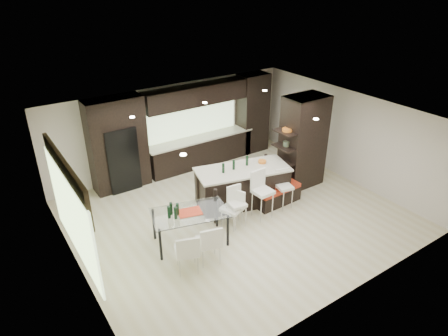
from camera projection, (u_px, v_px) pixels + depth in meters
ground at (237, 216)px, 10.47m from camera, size 8.00×8.00×0.00m
back_wall at (172, 127)px, 12.45m from camera, size 8.00×0.02×2.70m
left_wall at (73, 222)px, 7.87m from camera, size 0.02×7.00×2.70m
right_wall at (347, 136)px, 11.84m from camera, size 0.02×7.00×2.70m
ceiling at (238, 118)px, 9.24m from camera, size 8.00×7.00×0.02m
window_left at (72, 216)px, 8.04m from camera, size 0.04×3.20×1.90m
window_back at (190, 118)px, 12.63m from camera, size 3.40×0.04×1.20m
stone_accent at (66, 177)px, 7.65m from camera, size 0.08×3.00×0.80m
ceiling_spots at (232, 116)px, 9.44m from camera, size 4.00×3.00×0.02m
back_cabinetry at (192, 127)px, 12.45m from camera, size 6.80×0.68×2.70m
refrigerator at (120, 158)px, 11.41m from camera, size 0.90×0.68×1.90m
partition_column at (303, 142)px, 11.44m from camera, size 1.20×0.80×2.70m
kitchen_island at (242, 186)px, 10.84m from camera, size 2.69×1.64×1.04m
stool_left at (237, 211)px, 9.88m from camera, size 0.42×0.42×0.87m
stool_mid at (262, 200)px, 10.19m from camera, size 0.48×0.48×1.04m
stool_right at (284, 193)px, 10.64m from camera, size 0.46×0.46×0.88m
bench at (277, 195)px, 10.92m from camera, size 1.34×0.55×0.51m
floor_vase at (279, 160)px, 12.13m from camera, size 0.45×0.45×1.14m
dining_table at (190, 227)px, 9.29m from camera, size 1.91×1.38×0.83m
chair_near at (209, 244)px, 8.68m from camera, size 0.60×0.60×0.91m
chair_far at (187, 253)px, 8.41m from camera, size 0.62×0.62×0.90m
chair_end at (232, 211)px, 9.87m from camera, size 0.61×0.61×0.87m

